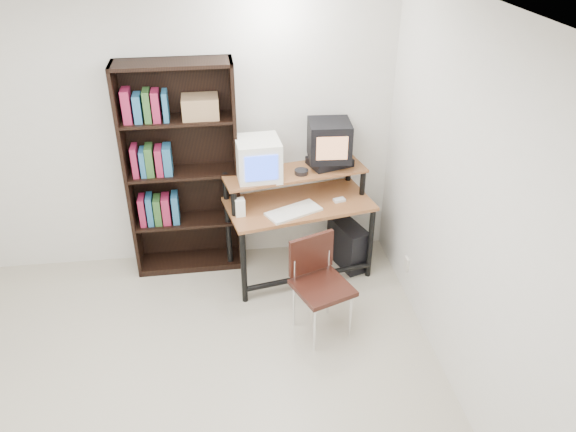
{
  "coord_description": "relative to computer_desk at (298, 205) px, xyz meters",
  "views": [
    {
      "loc": [
        0.46,
        -2.69,
        3.12
      ],
      "look_at": [
        0.94,
        1.1,
        0.89
      ],
      "focal_mm": 35.0,
      "sensor_mm": 36.0,
      "label": 1
    }
  ],
  "objects": [
    {
      "name": "crt_tv",
      "position": [
        0.3,
        0.19,
        0.52
      ],
      "size": [
        0.38,
        0.38,
        0.34
      ],
      "rotation": [
        0.0,
        0.0,
        -0.06
      ],
      "color": "black",
      "rests_on": "vcr"
    },
    {
      "name": "bookshelf",
      "position": [
        -1.0,
        0.26,
        0.3
      ],
      "size": [
        0.98,
        0.34,
        1.94
      ],
      "rotation": [
        0.0,
        0.0,
        0.02
      ],
      "color": "black",
      "rests_on": "floor"
    },
    {
      "name": "floor",
      "position": [
        -1.1,
        -1.6,
        -0.7
      ],
      "size": [
        4.0,
        4.0,
        0.01
      ],
      "primitive_type": "cube",
      "color": "#BEB69E",
      "rests_on": "ground"
    },
    {
      "name": "crt_monitor",
      "position": [
        -0.34,
        0.04,
        0.45
      ],
      "size": [
        0.39,
        0.4,
        0.35
      ],
      "rotation": [
        0.0,
        0.0,
        0.07
      ],
      "color": "white",
      "rests_on": "computer_desk"
    },
    {
      "name": "mousepad",
      "position": [
        0.37,
        -0.06,
        0.03
      ],
      "size": [
        0.24,
        0.21,
        0.01
      ],
      "primitive_type": "cube",
      "rotation": [
        0.0,
        0.0,
        0.12
      ],
      "color": "black",
      "rests_on": "computer_desk"
    },
    {
      "name": "computer_desk",
      "position": [
        0.0,
        0.0,
        0.0
      ],
      "size": [
        1.36,
        0.86,
        0.98
      ],
      "rotation": [
        0.0,
        0.0,
        0.2
      ],
      "color": "#985C31",
      "rests_on": "floor"
    },
    {
      "name": "right_wall",
      "position": [
        0.9,
        -1.6,
        0.61
      ],
      "size": [
        0.01,
        4.0,
        2.6
      ],
      "primitive_type": "cube",
      "color": "silver",
      "rests_on": "floor"
    },
    {
      "name": "vcr",
      "position": [
        0.31,
        0.19,
        0.32
      ],
      "size": [
        0.42,
        0.36,
        0.08
      ],
      "primitive_type": "cube",
      "rotation": [
        0.0,
        0.0,
        0.32
      ],
      "color": "black",
      "rests_on": "computer_desk"
    },
    {
      "name": "desk_speaker",
      "position": [
        -0.52,
        -0.18,
        0.11
      ],
      "size": [
        0.09,
        0.09,
        0.17
      ],
      "primitive_type": "cube",
      "rotation": [
        0.0,
        0.0,
        0.13
      ],
      "color": "white",
      "rests_on": "computer_desk"
    },
    {
      "name": "mouse",
      "position": [
        0.36,
        -0.04,
        0.05
      ],
      "size": [
        0.11,
        0.08,
        0.03
      ],
      "primitive_type": "cube",
      "rotation": [
        0.0,
        0.0,
        0.25
      ],
      "color": "white",
      "rests_on": "mousepad"
    },
    {
      "name": "cd_spindle",
      "position": [
        0.03,
        0.04,
        0.3
      ],
      "size": [
        0.16,
        0.16,
        0.05
      ],
      "primitive_type": "cylinder",
      "rotation": [
        0.0,
        0.0,
        0.45
      ],
      "color": "#26262B",
      "rests_on": "computer_desk"
    },
    {
      "name": "pc_tower",
      "position": [
        0.49,
        0.05,
        -0.48
      ],
      "size": [
        0.34,
        0.49,
        0.42
      ],
      "primitive_type": "cube",
      "rotation": [
        0.0,
        0.0,
        0.34
      ],
      "color": "black",
      "rests_on": "floor"
    },
    {
      "name": "back_wall",
      "position": [
        -1.1,
        0.4,
        0.61
      ],
      "size": [
        4.0,
        0.01,
        2.6
      ],
      "primitive_type": "cube",
      "color": "silver",
      "rests_on": "floor"
    },
    {
      "name": "school_chair",
      "position": [
        0.04,
        -0.81,
        -0.2
      ],
      "size": [
        0.53,
        0.53,
        0.81
      ],
      "rotation": [
        0.0,
        0.0,
        0.37
      ],
      "color": "black",
      "rests_on": "floor"
    },
    {
      "name": "ceiling",
      "position": [
        -1.1,
        -1.6,
        1.91
      ],
      "size": [
        4.0,
        4.0,
        0.01
      ],
      "primitive_type": "cube",
      "color": "white",
      "rests_on": "back_wall"
    },
    {
      "name": "wall_outlet",
      "position": [
        0.89,
        -0.45,
        -0.39
      ],
      "size": [
        0.02,
        0.08,
        0.12
      ],
      "primitive_type": "cube",
      "color": "beige",
      "rests_on": "right_wall"
    },
    {
      "name": "keyboard",
      "position": [
        -0.07,
        -0.19,
        0.04
      ],
      "size": [
        0.51,
        0.39,
        0.03
      ],
      "primitive_type": "cube",
      "rotation": [
        0.0,
        0.0,
        0.45
      ],
      "color": "white",
      "rests_on": "computer_desk"
    }
  ]
}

